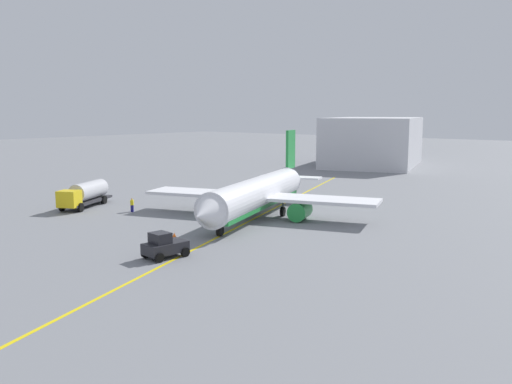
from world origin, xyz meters
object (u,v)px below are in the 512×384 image
object	(u,v)px
fuel_tanker	(85,194)
refueling_worker	(132,205)
airplane	(258,194)
pushback_tug	(164,246)
safety_cone_nose	(174,236)

from	to	relation	value
fuel_tanker	refueling_worker	distance (m)	7.66
refueling_worker	airplane	bearing A→B (deg)	116.14
pushback_tug	refueling_worker	world-z (taller)	pushback_tug
airplane	refueling_worker	distance (m)	15.78
safety_cone_nose	refueling_worker	bearing A→B (deg)	-114.69
refueling_worker	safety_cone_nose	xyz separation A→B (m)	(6.70, 14.58, -0.52)
pushback_tug	refueling_worker	bearing A→B (deg)	-122.15
fuel_tanker	airplane	bearing A→B (deg)	111.40
fuel_tanker	pushback_tug	bearing A→B (deg)	68.55
airplane	safety_cone_nose	distance (m)	13.82
fuel_tanker	pushback_tug	distance (m)	28.37
safety_cone_nose	airplane	bearing A→B (deg)	-177.84
fuel_tanker	safety_cone_nose	xyz separation A→B (m)	(5.17, 22.04, -1.41)
pushback_tug	refueling_worker	distance (m)	22.37
refueling_worker	fuel_tanker	bearing A→B (deg)	-78.39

